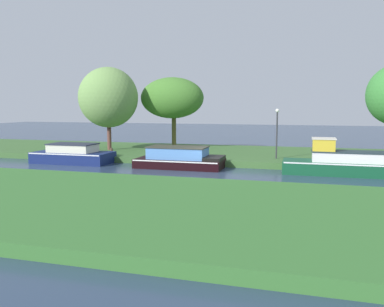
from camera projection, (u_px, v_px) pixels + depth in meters
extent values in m
plane|color=#293B52|center=(211.00, 172.00, 22.74)|extent=(120.00, 120.00, 0.00)
cube|color=#3B622F|center=(232.00, 155.00, 29.41)|extent=(72.00, 10.00, 0.40)
cube|color=#346B2E|center=(154.00, 207.00, 14.12)|extent=(72.00, 10.00, 0.40)
cube|color=navy|center=(73.00, 157.00, 26.47)|extent=(5.28, 2.28, 0.74)
cube|color=white|center=(73.00, 153.00, 26.43)|extent=(5.17, 2.31, 0.07)
cube|color=beige|center=(73.00, 148.00, 26.39)|extent=(2.99, 1.74, 0.51)
cube|color=#252A39|center=(73.00, 144.00, 26.36)|extent=(3.09, 1.83, 0.06)
cube|color=#11492B|center=(350.00, 168.00, 21.80)|extent=(7.24, 1.90, 0.73)
cube|color=white|center=(350.00, 163.00, 21.76)|extent=(7.10, 1.93, 0.07)
cube|color=white|center=(351.00, 157.00, 21.72)|extent=(4.10, 1.45, 0.53)
cube|color=#233238|center=(351.00, 152.00, 21.69)|extent=(4.20, 1.52, 0.06)
cube|color=gold|center=(324.00, 145.00, 22.04)|extent=(1.18, 1.22, 0.70)
cube|color=beige|center=(324.00, 138.00, 22.00)|extent=(1.28, 1.29, 0.06)
cube|color=black|center=(180.00, 163.00, 24.46)|extent=(5.39, 2.38, 0.56)
cube|color=white|center=(180.00, 159.00, 24.43)|extent=(5.28, 2.41, 0.07)
cube|color=#5187CE|center=(178.00, 153.00, 24.42)|extent=(3.54, 1.81, 0.69)
cube|color=#35352B|center=(178.00, 147.00, 24.38)|extent=(3.64, 1.91, 0.06)
cube|color=black|center=(214.00, 158.00, 23.83)|extent=(1.04, 2.00, 0.20)
cylinder|color=brown|center=(109.00, 132.00, 30.65)|extent=(0.31, 0.31, 2.78)
ellipsoid|color=#709A51|center=(108.00, 97.00, 30.32)|extent=(4.63, 4.16, 4.61)
cylinder|color=brown|center=(174.00, 128.00, 32.35)|extent=(0.36, 0.36, 3.14)
ellipsoid|color=#42782C|center=(172.00, 98.00, 31.60)|extent=(5.19, 3.31, 3.27)
cylinder|color=#333338|center=(277.00, 136.00, 25.42)|extent=(0.10, 0.10, 2.98)
sphere|color=white|center=(277.00, 111.00, 25.23)|extent=(0.24, 0.24, 0.24)
cylinder|color=#542E2F|center=(185.00, 153.00, 25.72)|extent=(0.16, 0.16, 0.67)
cylinder|color=brown|center=(112.00, 152.00, 27.14)|extent=(0.16, 0.16, 0.52)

